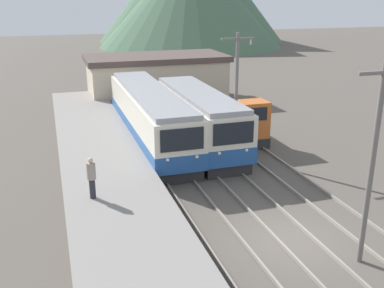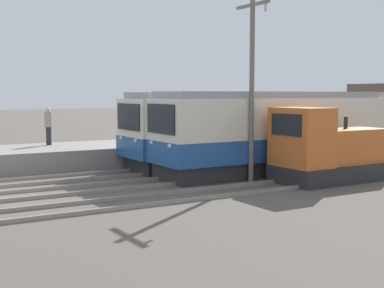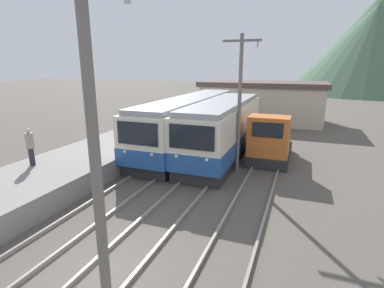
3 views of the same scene
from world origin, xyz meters
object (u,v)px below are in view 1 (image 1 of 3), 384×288
object	(u,v)px
commuter_train_left	(150,119)
shunting_locomotive	(240,123)
person_on_platform	(92,176)
catenary_mast_near	(373,160)
commuter_train_center	(199,121)
catenary_mast_mid	(236,91)

from	to	relation	value
commuter_train_left	shunting_locomotive	distance (m)	5.96
person_on_platform	catenary_mast_near	bearing A→B (deg)	-35.03
commuter_train_center	catenary_mast_near	world-z (taller)	catenary_mast_near
commuter_train_left	person_on_platform	bearing A→B (deg)	-116.01
commuter_train_center	catenary_mast_near	xyz separation A→B (m)	(1.51, -14.25, 2.31)
catenary_mast_near	catenary_mast_mid	size ratio (longest dim) A/B	1.00
shunting_locomotive	catenary_mast_near	bearing A→B (deg)	-95.86
commuter_train_center	catenary_mast_near	size ratio (longest dim) A/B	1.56
commuter_train_center	catenary_mast_near	bearing A→B (deg)	-83.96
commuter_train_center	person_on_platform	bearing A→B (deg)	-133.18
commuter_train_left	catenary_mast_near	world-z (taller)	catenary_mast_near
shunting_locomotive	person_on_platform	size ratio (longest dim) A/B	2.62
catenary_mast_near	shunting_locomotive	bearing A→B (deg)	84.14
shunting_locomotive	person_on_platform	bearing A→B (deg)	-141.74
commuter_train_center	shunting_locomotive	world-z (taller)	commuter_train_center
commuter_train_center	catenary_mast_mid	bearing A→B (deg)	-57.47
commuter_train_left	person_on_platform	distance (m)	10.65
shunting_locomotive	catenary_mast_mid	world-z (taller)	catenary_mast_mid
commuter_train_left	catenary_mast_near	distance (m)	16.60
commuter_train_left	catenary_mast_near	bearing A→B (deg)	-74.81
commuter_train_left	shunting_locomotive	size ratio (longest dim) A/B	3.08
catenary_mast_near	person_on_platform	size ratio (longest dim) A/B	3.97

